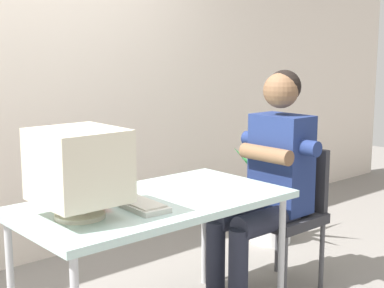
% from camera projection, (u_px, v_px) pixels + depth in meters
% --- Properties ---
extents(wall_back, '(8.00, 0.10, 3.00)m').
position_uv_depth(wall_back, '(64.00, 43.00, 3.88)').
color(wall_back, beige).
rests_on(wall_back, ground_plane).
extents(desk, '(1.37, 0.74, 0.72)m').
position_uv_depth(desk, '(154.00, 209.00, 2.79)').
color(desk, '#B7B7BC').
rests_on(desk, ground_plane).
extents(crt_monitor, '(0.36, 0.38, 0.40)m').
position_uv_depth(crt_monitor, '(79.00, 166.00, 2.44)').
color(crt_monitor, beige).
rests_on(crt_monitor, desk).
extents(keyboard, '(0.17, 0.44, 0.03)m').
position_uv_depth(keyboard, '(134.00, 202.00, 2.67)').
color(keyboard, silver).
rests_on(keyboard, desk).
extents(office_chair, '(0.41, 0.41, 0.86)m').
position_uv_depth(office_chair, '(288.00, 207.00, 3.43)').
color(office_chair, '#4C4C51').
rests_on(office_chair, ground_plane).
extents(person_seated, '(0.74, 0.54, 1.34)m').
position_uv_depth(person_seated, '(268.00, 175.00, 3.27)').
color(person_seated, navy).
rests_on(person_seated, ground_plane).
extents(potted_plant, '(0.73, 0.71, 0.76)m').
position_uv_depth(potted_plant, '(271.00, 204.00, 4.25)').
color(potted_plant, silver).
rests_on(potted_plant, ground_plane).
extents(desk_mug, '(0.08, 0.09, 0.10)m').
position_uv_depth(desk_mug, '(105.00, 183.00, 2.90)').
color(desk_mug, red).
rests_on(desk_mug, desk).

